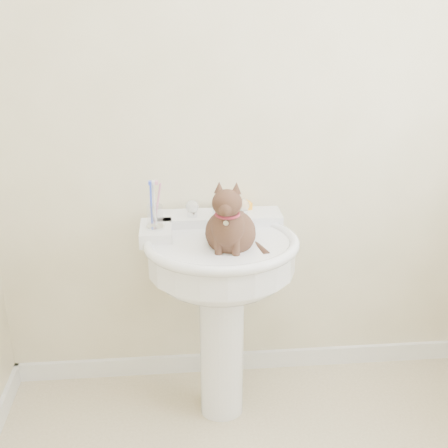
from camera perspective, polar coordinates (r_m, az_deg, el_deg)
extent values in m
cube|color=white|center=(2.77, 2.73, -13.63)|extent=(2.20, 0.02, 0.09)
cylinder|color=white|center=(2.36, -0.23, -12.50)|extent=(0.18, 0.18, 0.64)
cylinder|color=white|center=(2.16, -0.25, -3.29)|extent=(0.56, 0.56, 0.12)
ellipsoid|color=white|center=(2.18, -0.24, -4.74)|extent=(0.52, 0.45, 0.20)
torus|color=white|center=(2.13, -0.25, -1.91)|extent=(0.60, 0.60, 0.04)
cube|color=white|center=(2.31, -0.68, 0.42)|extent=(0.53, 0.14, 0.06)
cube|color=white|center=(2.20, -6.92, -0.91)|extent=(0.12, 0.19, 0.06)
cylinder|color=silver|center=(2.26, -0.60, 1.24)|extent=(0.05, 0.05, 0.05)
cylinder|color=silver|center=(2.20, -0.50, 1.51)|extent=(0.04, 0.04, 0.14)
sphere|color=white|center=(2.26, -3.42, 1.80)|extent=(0.06, 0.06, 0.06)
sphere|color=white|center=(2.28, 2.11, 1.98)|extent=(0.06, 0.06, 0.06)
cube|color=orange|center=(2.35, 1.62, 1.86)|extent=(0.10, 0.08, 0.03)
cylinder|color=silver|center=(2.17, -6.97, -0.32)|extent=(0.07, 0.07, 0.01)
cylinder|color=white|center=(2.15, -7.03, 0.81)|extent=(0.06, 0.06, 0.09)
cylinder|color=blue|center=(2.14, -7.41, 2.05)|extent=(0.01, 0.01, 0.17)
cylinder|color=silver|center=(2.14, -7.09, 2.06)|extent=(0.01, 0.01, 0.17)
cylinder|color=pink|center=(2.13, -6.77, 2.07)|extent=(0.01, 0.01, 0.17)
ellipsoid|color=brown|center=(2.09, 0.55, -0.85)|extent=(0.19, 0.22, 0.17)
ellipsoid|color=brown|center=(2.00, 0.77, -0.26)|extent=(0.12, 0.12, 0.16)
ellipsoid|color=brown|center=(1.94, 0.87, 2.15)|extent=(0.11, 0.10, 0.10)
cone|color=brown|center=(1.94, -0.05, 3.69)|extent=(0.04, 0.04, 0.04)
cone|color=brown|center=(1.95, 1.70, 3.74)|extent=(0.04, 0.04, 0.04)
cylinder|color=brown|center=(2.14, 3.14, -2.02)|extent=(0.03, 0.03, 0.20)
torus|color=maroon|center=(1.97, 0.84, 1.00)|extent=(0.09, 0.09, 0.01)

